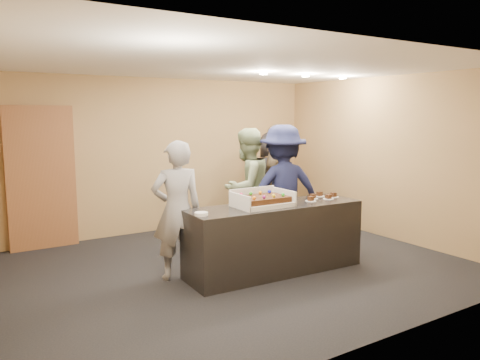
{
  "coord_description": "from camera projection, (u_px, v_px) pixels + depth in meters",
  "views": [
    {
      "loc": [
        -3.24,
        -5.26,
        2.07
      ],
      "look_at": [
        0.07,
        0.0,
        1.2
      ],
      "focal_mm": 35.0,
      "sensor_mm": 36.0,
      "label": 1
    }
  ],
  "objects": [
    {
      "name": "slice_e",
      "position": [
        334.0,
        196.0,
        6.66
      ],
      "size": [
        0.15,
        0.15,
        0.07
      ],
      "color": "white",
      "rests_on": "serving_counter"
    },
    {
      "name": "slice_c",
      "position": [
        328.0,
        197.0,
        6.51
      ],
      "size": [
        0.15,
        0.15,
        0.07
      ],
      "color": "white",
      "rests_on": "serving_counter"
    },
    {
      "name": "slice_b",
      "position": [
        313.0,
        197.0,
        6.54
      ],
      "size": [
        0.15,
        0.15,
        0.07
      ],
      "color": "white",
      "rests_on": "serving_counter"
    },
    {
      "name": "cake_box",
      "position": [
        261.0,
        202.0,
        6.02
      ],
      "size": [
        0.72,
        0.5,
        0.21
      ],
      "color": "white",
      "rests_on": "serving_counter"
    },
    {
      "name": "serving_counter",
      "position": [
        275.0,
        238.0,
        6.17
      ],
      "size": [
        2.43,
        0.8,
        0.9
      ],
      "primitive_type": "cube",
      "rotation": [
        0.0,
        0.0,
        -0.04
      ],
      "color": "black",
      "rests_on": "floor"
    },
    {
      "name": "person_navy_man",
      "position": [
        283.0,
        190.0,
        6.92
      ],
      "size": [
        1.38,
        1.0,
        1.92
      ],
      "primitive_type": "imported",
      "rotation": [
        0.0,
        0.0,
        2.89
      ],
      "color": "#181D43",
      "rests_on": "floor"
    },
    {
      "name": "plate_stack",
      "position": [
        201.0,
        214.0,
        5.45
      ],
      "size": [
        0.16,
        0.16,
        0.04
      ],
      "primitive_type": "cylinder",
      "color": "white",
      "rests_on": "serving_counter"
    },
    {
      "name": "person_dark_suit",
      "position": [
        272.0,
        179.0,
        8.66
      ],
      "size": [
        0.87,
        0.57,
        1.77
      ],
      "primitive_type": "imported",
      "rotation": [
        0.0,
        0.0,
        3.15
      ],
      "color": "#232327",
      "rests_on": "floor"
    },
    {
      "name": "storage_cabinet",
      "position": [
        41.0,
        178.0,
        7.19
      ],
      "size": [
        1.0,
        0.15,
        2.21
      ],
      "primitive_type": "cube",
      "color": "brown",
      "rests_on": "floor"
    },
    {
      "name": "person_sage_man",
      "position": [
        247.0,
        188.0,
        7.29
      ],
      "size": [
        1.07,
        0.93,
        1.86
      ],
      "primitive_type": "imported",
      "rotation": [
        0.0,
        0.0,
        3.43
      ],
      "color": "#97AB7D",
      "rests_on": "floor"
    },
    {
      "name": "person_brown_extra",
      "position": [
        276.0,
        180.0,
        8.02
      ],
      "size": [
        1.16,
        1.06,
        1.9
      ],
      "primitive_type": "imported",
      "rotation": [
        0.0,
        0.0,
        3.82
      ],
      "color": "brown",
      "rests_on": "floor"
    },
    {
      "name": "person_server_grey",
      "position": [
        177.0,
        210.0,
        5.86
      ],
      "size": [
        0.7,
        0.53,
        1.76
      ],
      "primitive_type": "imported",
      "rotation": [
        0.0,
        0.0,
        2.96
      ],
      "color": "gray",
      "rests_on": "floor"
    },
    {
      "name": "ceiling_spotlights",
      "position": [
        306.0,
        76.0,
        7.3
      ],
      "size": [
        1.72,
        0.12,
        0.03
      ],
      "color": "#FFEAC6",
      "rests_on": "ceiling"
    },
    {
      "name": "room",
      "position": [
        235.0,
        169.0,
        6.22
      ],
      "size": [
        6.04,
        6.0,
        2.7
      ],
      "color": "black",
      "rests_on": "ground"
    },
    {
      "name": "slice_a",
      "position": [
        311.0,
        200.0,
        6.35
      ],
      "size": [
        0.15,
        0.15,
        0.07
      ],
      "color": "white",
      "rests_on": "serving_counter"
    },
    {
      "name": "sheet_cake",
      "position": [
        263.0,
        199.0,
        5.99
      ],
      "size": [
        0.62,
        0.42,
        0.12
      ],
      "color": "#341A0C",
      "rests_on": "cake_box"
    },
    {
      "name": "slice_d",
      "position": [
        319.0,
        195.0,
        6.73
      ],
      "size": [
        0.15,
        0.15,
        0.07
      ],
      "color": "white",
      "rests_on": "serving_counter"
    }
  ]
}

